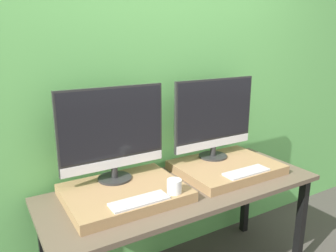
# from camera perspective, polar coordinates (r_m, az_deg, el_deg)

# --- Properties ---
(wall_back) EXTENTS (8.00, 0.04, 2.60)m
(wall_back) POSITION_cam_1_polar(r_m,az_deg,el_deg) (2.23, -2.77, 7.11)
(wall_back) COLOR #66B75B
(wall_back) RESTS_ON ground_plane
(workbench) EXTENTS (1.74, 0.66, 0.72)m
(workbench) POSITION_cam_1_polar(r_m,az_deg,el_deg) (2.10, 2.76, -12.24)
(workbench) COLOR brown
(workbench) RESTS_ON ground_plane
(wooden_riser_left) EXTENTS (0.67, 0.52, 0.06)m
(wooden_riser_left) POSITION_cam_1_polar(r_m,az_deg,el_deg) (1.93, -7.56, -11.46)
(wooden_riser_left) COLOR #99754C
(wooden_riser_left) RESTS_ON workbench
(monitor_left) EXTENTS (0.65, 0.20, 0.56)m
(monitor_left) POSITION_cam_1_polar(r_m,az_deg,el_deg) (1.93, -9.60, -0.98)
(monitor_left) COLOR #282828
(monitor_left) RESTS_ON wooden_riser_left
(keyboard_left) EXTENTS (0.32, 0.11, 0.01)m
(keyboard_left) POSITION_cam_1_polar(r_m,az_deg,el_deg) (1.75, -5.00, -12.87)
(keyboard_left) COLOR silver
(keyboard_left) RESTS_ON wooden_riser_left
(mug) EXTENTS (0.08, 0.08, 0.08)m
(mug) POSITION_cam_1_polar(r_m,az_deg,el_deg) (1.83, 1.09, -10.44)
(mug) COLOR white
(mug) RESTS_ON wooden_riser_left
(wooden_riser_right) EXTENTS (0.67, 0.52, 0.06)m
(wooden_riser_right) POSITION_cam_1_polar(r_m,az_deg,el_deg) (2.30, 10.06, -7.08)
(wooden_riser_right) COLOR #99754C
(wooden_riser_right) RESTS_ON workbench
(monitor_right) EXTENTS (0.65, 0.20, 0.56)m
(monitor_right) POSITION_cam_1_polar(r_m,az_deg,el_deg) (2.30, 8.10, 1.66)
(monitor_right) COLOR #282828
(monitor_right) RESTS_ON wooden_riser_right
(keyboard_right) EXTENTS (0.32, 0.11, 0.01)m
(keyboard_right) POSITION_cam_1_polar(r_m,az_deg,el_deg) (2.15, 13.50, -7.76)
(keyboard_right) COLOR silver
(keyboard_right) RESTS_ON wooden_riser_right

